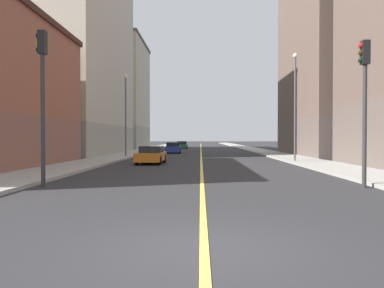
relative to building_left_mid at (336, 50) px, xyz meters
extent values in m
plane|color=#2A2A2C|center=(-14.29, -34.29, -11.20)|extent=(400.00, 400.00, 0.00)
cube|color=#9E9B93|center=(-6.07, 14.71, -11.13)|extent=(3.31, 168.00, 0.15)
cube|color=#9E9B93|center=(-22.50, 14.71, -11.13)|extent=(3.31, 168.00, 0.15)
cube|color=#E5D14C|center=(-14.29, 14.71, -11.20)|extent=(0.16, 154.00, 0.01)
cube|color=brown|center=(0.00, 0.00, -9.30)|extent=(8.82, 17.06, 3.80)
cube|color=brown|center=(0.00, 0.00, 1.69)|extent=(8.82, 17.06, 18.18)
cube|color=#9D9688|center=(-28.57, 3.15, -9.54)|extent=(8.82, 22.90, 3.32)
cube|color=#BCB29E|center=(-28.57, 3.15, 2.32)|extent=(8.82, 22.90, 20.42)
cube|color=#9D9688|center=(-28.57, 24.88, -9.28)|extent=(8.82, 15.80, 3.84)
cube|color=#BCB29E|center=(-28.57, 24.88, -0.20)|extent=(8.82, 15.80, 14.32)
cube|color=#545047|center=(-28.57, 24.88, 7.16)|extent=(9.12, 16.10, 0.40)
cylinder|color=#2D2D2D|center=(-8.13, -26.13, -8.87)|extent=(0.16, 0.16, 4.67)
cube|color=black|center=(-8.13, -26.13, -6.08)|extent=(0.28, 0.32, 0.90)
sphere|color=red|center=(-8.29, -26.13, -5.81)|extent=(0.20, 0.20, 0.20)
sphere|color=#352204|center=(-8.29, -26.13, -6.09)|extent=(0.20, 0.20, 0.20)
sphere|color=black|center=(-8.29, -26.13, -6.37)|extent=(0.20, 0.20, 0.20)
cylinder|color=#2D2D2D|center=(-20.45, -26.13, -8.64)|extent=(0.16, 0.16, 5.12)
cube|color=black|center=(-20.45, -26.13, -5.63)|extent=(0.28, 0.32, 0.90)
sphere|color=#320404|center=(-20.61, -26.13, -5.36)|extent=(0.20, 0.20, 0.20)
sphere|color=orange|center=(-20.61, -26.13, -5.64)|extent=(0.20, 0.20, 0.20)
sphere|color=black|center=(-20.61, -26.13, -5.92)|extent=(0.20, 0.20, 0.20)
cylinder|color=#4C4C51|center=(-7.13, -11.43, -7.12)|extent=(0.14, 0.14, 7.87)
sphere|color=#EAEACC|center=(-7.13, -11.43, -3.03)|extent=(0.36, 0.36, 0.36)
cylinder|color=#4C4C51|center=(-21.45, -4.85, -7.34)|extent=(0.14, 0.14, 7.42)
sphere|color=#EAEACC|center=(-21.45, -4.85, -3.48)|extent=(0.36, 0.36, 0.36)
cube|color=#1E6B38|center=(-17.67, 27.14, -10.69)|extent=(1.95, 4.25, 0.58)
cube|color=black|center=(-17.67, 27.28, -10.15)|extent=(1.68, 2.08, 0.50)
cylinder|color=black|center=(-18.49, 28.46, -10.88)|extent=(0.23, 0.64, 0.64)
cylinder|color=black|center=(-16.79, 28.42, -10.88)|extent=(0.23, 0.64, 0.64)
cylinder|color=black|center=(-18.55, 25.85, -10.88)|extent=(0.23, 0.64, 0.64)
cylinder|color=black|center=(-16.85, 25.82, -10.88)|extent=(0.23, 0.64, 0.64)
cube|color=orange|center=(-17.96, -12.94, -10.68)|extent=(1.88, 4.38, 0.60)
cube|color=black|center=(-17.96, -12.74, -10.15)|extent=(1.61, 2.20, 0.48)
cylinder|color=black|center=(-18.72, -11.57, -10.88)|extent=(0.24, 0.65, 0.64)
cylinder|color=black|center=(-17.13, -11.62, -10.88)|extent=(0.24, 0.65, 0.64)
cylinder|color=black|center=(-18.80, -14.25, -10.88)|extent=(0.24, 0.65, 0.64)
cylinder|color=black|center=(-17.20, -14.30, -10.88)|extent=(0.24, 0.65, 0.64)
cube|color=#23389E|center=(-17.76, 6.54, -10.67)|extent=(2.04, 4.51, 0.62)
cube|color=black|center=(-17.76, 6.57, -10.10)|extent=(1.72, 2.27, 0.51)
cylinder|color=black|center=(-18.67, 7.88, -10.88)|extent=(0.25, 0.65, 0.64)
cylinder|color=black|center=(-16.97, 7.95, -10.88)|extent=(0.25, 0.65, 0.64)
cylinder|color=black|center=(-18.55, 5.13, -10.88)|extent=(0.25, 0.65, 0.64)
cylinder|color=black|center=(-16.86, 5.20, -10.88)|extent=(0.25, 0.65, 0.64)
camera|label=1|loc=(-14.35, -40.69, -9.31)|focal=35.59mm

